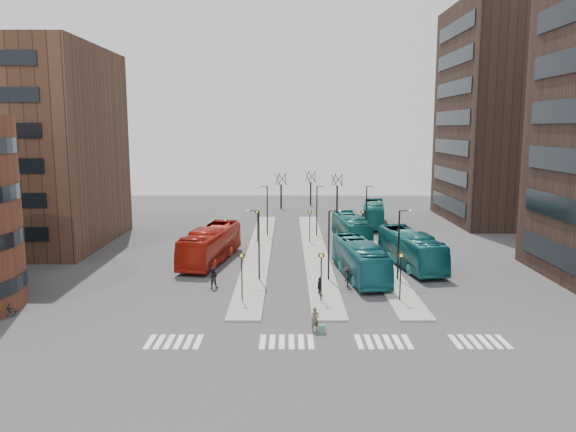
{
  "coord_description": "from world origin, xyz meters",
  "views": [
    {
      "loc": [
        -0.94,
        -29.17,
        13.13
      ],
      "look_at": [
        -0.9,
        22.48,
        5.0
      ],
      "focal_mm": 35.0,
      "sensor_mm": 36.0,
      "label": 1
    }
  ],
  "objects_px": {
    "suitcase": "(322,329)",
    "commuter_b": "(320,287)",
    "commuter_a": "(213,278)",
    "teal_bus_b": "(351,229)",
    "teal_bus_a": "(360,259)",
    "teal_bus_c": "(411,249)",
    "bicycle_far": "(1,311)",
    "teal_bus_d": "(374,214)",
    "traveller": "(315,319)",
    "commuter_c": "(347,277)",
    "red_bus": "(211,244)"
  },
  "relations": [
    {
      "from": "suitcase",
      "to": "commuter_b",
      "type": "height_order",
      "value": "commuter_b"
    },
    {
      "from": "teal_bus_a",
      "to": "traveller",
      "type": "xyz_separation_m",
      "value": [
        -4.59,
        -13.36,
        -0.83
      ]
    },
    {
      "from": "red_bus",
      "to": "commuter_b",
      "type": "distance_m",
      "value": 15.38
    },
    {
      "from": "commuter_a",
      "to": "commuter_b",
      "type": "distance_m",
      "value": 8.96
    },
    {
      "from": "red_bus",
      "to": "commuter_a",
      "type": "xyz_separation_m",
      "value": [
        1.43,
        -9.37,
        -0.83
      ]
    },
    {
      "from": "teal_bus_b",
      "to": "commuter_a",
      "type": "height_order",
      "value": "teal_bus_b"
    },
    {
      "from": "red_bus",
      "to": "teal_bus_b",
      "type": "height_order",
      "value": "red_bus"
    },
    {
      "from": "red_bus",
      "to": "teal_bus_d",
      "type": "height_order",
      "value": "red_bus"
    },
    {
      "from": "traveller",
      "to": "commuter_b",
      "type": "relative_size",
      "value": 1.05
    },
    {
      "from": "suitcase",
      "to": "commuter_a",
      "type": "xyz_separation_m",
      "value": [
        -8.38,
        10.29,
        0.62
      ]
    },
    {
      "from": "commuter_b",
      "to": "teal_bus_b",
      "type": "bearing_deg",
      "value": 7.83
    },
    {
      "from": "teal_bus_a",
      "to": "teal_bus_c",
      "type": "distance_m",
      "value": 6.76
    },
    {
      "from": "teal_bus_c",
      "to": "bicycle_far",
      "type": "bearing_deg",
      "value": -163.33
    },
    {
      "from": "traveller",
      "to": "commuter_b",
      "type": "distance_m",
      "value": 7.79
    },
    {
      "from": "teal_bus_b",
      "to": "teal_bus_d",
      "type": "relative_size",
      "value": 0.98
    },
    {
      "from": "red_bus",
      "to": "teal_bus_b",
      "type": "xyz_separation_m",
      "value": [
        14.96,
        9.6,
        -0.15
      ]
    },
    {
      "from": "suitcase",
      "to": "traveller",
      "type": "xyz_separation_m",
      "value": [
        -0.41,
        0.38,
        0.52
      ]
    },
    {
      "from": "commuter_a",
      "to": "commuter_b",
      "type": "xyz_separation_m",
      "value": [
        8.7,
        -2.15,
        -0.14
      ]
    },
    {
      "from": "teal_bus_b",
      "to": "commuter_a",
      "type": "relative_size",
      "value": 6.34
    },
    {
      "from": "teal_bus_a",
      "to": "teal_bus_b",
      "type": "distance_m",
      "value": 15.55
    },
    {
      "from": "teal_bus_d",
      "to": "bicycle_far",
      "type": "bearing_deg",
      "value": -121.46
    },
    {
      "from": "commuter_c",
      "to": "teal_bus_c",
      "type": "bearing_deg",
      "value": 152.84
    },
    {
      "from": "teal_bus_a",
      "to": "traveller",
      "type": "relative_size",
      "value": 7.34
    },
    {
      "from": "suitcase",
      "to": "commuter_a",
      "type": "bearing_deg",
      "value": 133.21
    },
    {
      "from": "teal_bus_d",
      "to": "commuter_c",
      "type": "xyz_separation_m",
      "value": [
        -6.71,
        -29.62,
        -0.78
      ]
    },
    {
      "from": "teal_bus_b",
      "to": "traveller",
      "type": "distance_m",
      "value": 29.42
    },
    {
      "from": "red_bus",
      "to": "commuter_b",
      "type": "height_order",
      "value": "red_bus"
    },
    {
      "from": "teal_bus_a",
      "to": "teal_bus_d",
      "type": "xyz_separation_m",
      "value": [
        5.26,
        26.6,
        -0.01
      ]
    },
    {
      "from": "red_bus",
      "to": "teal_bus_b",
      "type": "bearing_deg",
      "value": 42.61
    },
    {
      "from": "teal_bus_d",
      "to": "commuter_a",
      "type": "bearing_deg",
      "value": -111.72
    },
    {
      "from": "red_bus",
      "to": "bicycle_far",
      "type": "bearing_deg",
      "value": -117.0
    },
    {
      "from": "teal_bus_d",
      "to": "traveller",
      "type": "relative_size",
      "value": 7.31
    },
    {
      "from": "red_bus",
      "to": "commuter_c",
      "type": "distance_m",
      "value": 15.43
    },
    {
      "from": "teal_bus_a",
      "to": "commuter_b",
      "type": "distance_m",
      "value": 6.87
    },
    {
      "from": "teal_bus_a",
      "to": "teal_bus_c",
      "type": "height_order",
      "value": "teal_bus_c"
    },
    {
      "from": "traveller",
      "to": "teal_bus_c",
      "type": "bearing_deg",
      "value": 31.53
    },
    {
      "from": "teal_bus_a",
      "to": "red_bus",
      "type": "bearing_deg",
      "value": 150.58
    },
    {
      "from": "teal_bus_a",
      "to": "traveller",
      "type": "bearing_deg",
      "value": -115.48
    },
    {
      "from": "teal_bus_c",
      "to": "commuter_c",
      "type": "bearing_deg",
      "value": -142.25
    },
    {
      "from": "commuter_a",
      "to": "traveller",
      "type": "bearing_deg",
      "value": 128.07
    },
    {
      "from": "teal_bus_c",
      "to": "commuter_a",
      "type": "xyz_separation_m",
      "value": [
        -17.97,
        -7.51,
        -0.78
      ]
    },
    {
      "from": "suitcase",
      "to": "teal_bus_b",
      "type": "distance_m",
      "value": 29.74
    },
    {
      "from": "commuter_a",
      "to": "bicycle_far",
      "type": "xyz_separation_m",
      "value": [
        -13.89,
        -7.21,
        -0.41
      ]
    },
    {
      "from": "teal_bus_c",
      "to": "traveller",
      "type": "relative_size",
      "value": 7.55
    },
    {
      "from": "red_bus",
      "to": "bicycle_far",
      "type": "xyz_separation_m",
      "value": [
        -12.45,
        -16.58,
        -1.25
      ]
    },
    {
      "from": "commuter_a",
      "to": "commuter_b",
      "type": "height_order",
      "value": "commuter_a"
    },
    {
      "from": "teal_bus_c",
      "to": "bicycle_far",
      "type": "height_order",
      "value": "teal_bus_c"
    },
    {
      "from": "teal_bus_d",
      "to": "commuter_b",
      "type": "xyz_separation_m",
      "value": [
        -9.12,
        -32.21,
        -0.86
      ]
    },
    {
      "from": "red_bus",
      "to": "teal_bus_a",
      "type": "distance_m",
      "value": 15.2
    },
    {
      "from": "red_bus",
      "to": "commuter_a",
      "type": "relative_size",
      "value": 6.92
    }
  ]
}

